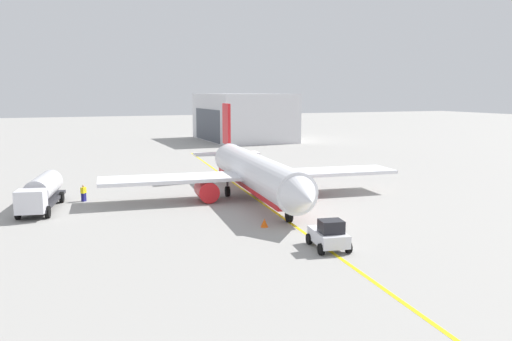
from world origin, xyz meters
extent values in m
plane|color=#9E9B96|center=(0.00, 0.00, 0.00)|extent=(400.00, 400.00, 0.00)
cylinder|color=white|center=(0.00, 0.00, 2.82)|extent=(24.95, 6.08, 3.65)
cube|color=red|center=(0.00, 0.00, 1.82)|extent=(23.52, 5.29, 1.02)
cone|color=white|center=(13.66, -1.36, 2.82)|extent=(3.76, 3.82, 3.50)
cone|color=white|center=(-14.34, 1.43, 3.19)|extent=(5.09, 3.56, 3.10)
cube|color=red|center=(-13.66, 1.36, 7.05)|extent=(3.22, 0.68, 5.20)
cube|color=white|center=(-13.66, 1.36, 3.22)|extent=(3.22, 8.60, 0.24)
cube|color=white|center=(-1.00, 0.10, 2.37)|extent=(7.94, 32.12, 0.36)
cylinder|color=red|center=(0.32, 5.19, 1.12)|extent=(3.39, 2.41, 2.10)
cylinder|color=red|center=(-0.72, -5.15, 1.12)|extent=(3.39, 2.41, 2.10)
cylinder|color=#4C4C51|center=(10.24, -1.02, 1.14)|extent=(0.24, 0.24, 1.18)
cylinder|color=black|center=(10.24, -1.02, 0.55)|extent=(1.13, 0.51, 1.10)
cylinder|color=#4C4C51|center=(-1.73, 2.79, 1.14)|extent=(0.24, 0.24, 1.18)
cylinder|color=black|center=(-1.73, 2.79, 0.55)|extent=(1.13, 0.51, 1.10)
cylinder|color=#4C4C51|center=(-2.25, -2.39, 1.14)|extent=(0.24, 0.24, 1.18)
cylinder|color=black|center=(-2.25, -2.39, 0.55)|extent=(1.13, 0.51, 1.10)
cube|color=#2D2D33|center=(-3.34, -20.71, 0.70)|extent=(10.29, 4.42, 0.30)
cube|color=silver|center=(1.17, -21.62, 1.65)|extent=(2.43, 2.75, 2.00)
cube|color=black|center=(2.05, -21.80, 2.05)|extent=(0.55, 1.99, 0.90)
cylinder|color=silver|center=(-3.93, -20.60, 2.00)|extent=(7.51, 3.67, 2.30)
cylinder|color=black|center=(1.02, -20.32, 0.55)|extent=(1.15, 0.56, 1.10)
cylinder|color=black|center=(0.53, -22.77, 0.55)|extent=(1.15, 0.56, 1.10)
cylinder|color=black|center=(-5.56, -18.99, 0.55)|extent=(1.15, 0.56, 1.10)
cylinder|color=black|center=(-6.06, -21.44, 0.55)|extent=(1.15, 0.56, 1.10)
cube|color=silver|center=(18.18, -1.69, 0.85)|extent=(3.87, 2.55, 0.90)
cube|color=black|center=(18.68, -1.77, 1.75)|extent=(1.64, 1.80, 0.90)
cylinder|color=black|center=(16.74, -2.47, 0.40)|extent=(0.84, 0.42, 0.80)
cylinder|color=black|center=(17.06, -0.49, 0.40)|extent=(0.84, 0.42, 0.80)
cylinder|color=black|center=(19.31, -2.88, 0.40)|extent=(0.84, 0.42, 0.80)
cylinder|color=black|center=(19.63, -0.91, 0.40)|extent=(0.84, 0.42, 0.80)
cube|color=navy|center=(-5.36, -16.88, 0.42)|extent=(0.54, 0.53, 0.85)
cube|color=yellow|center=(-5.36, -16.88, 1.15)|extent=(0.63, 0.61, 0.60)
sphere|color=tan|center=(-5.36, -16.88, 1.59)|extent=(0.24, 0.24, 0.24)
cone|color=#F2590F|center=(11.01, -3.64, 0.36)|extent=(0.64, 0.64, 0.72)
cube|color=silver|center=(-63.98, 22.27, 5.36)|extent=(25.79, 17.40, 10.73)
cube|color=#4C515B|center=(-63.93, 13.61, 3.75)|extent=(17.98, 0.28, 7.08)
cube|color=yellow|center=(0.00, 0.00, 0.01)|extent=(85.33, 8.82, 0.01)
camera|label=1|loc=(49.59, -19.78, 11.07)|focal=36.41mm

